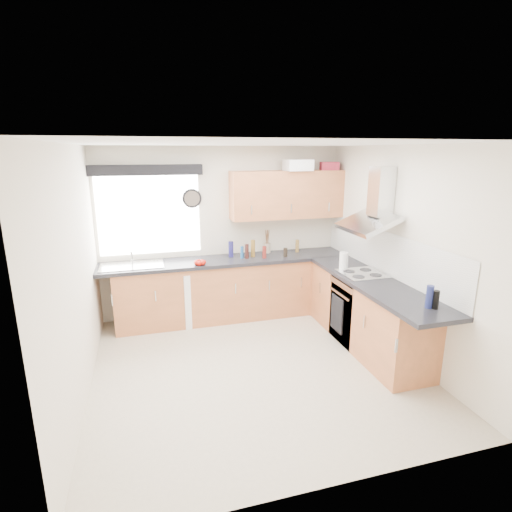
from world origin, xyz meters
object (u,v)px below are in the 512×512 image
object	(u,v)px
oven	(360,310)
washing_machine	(196,295)
extractor_hood	(374,207)
upper_cabinets	(287,195)

from	to	relation	value
oven	washing_machine	bearing A→B (deg)	148.29
extractor_hood	washing_machine	xyz separation A→B (m)	(-2.07, 1.22, -1.38)
oven	washing_machine	xyz separation A→B (m)	(-1.97, 1.22, -0.03)
oven	washing_machine	size ratio (longest dim) A/B	1.08
oven	extractor_hood	xyz separation A→B (m)	(0.10, -0.00, 1.34)
extractor_hood	upper_cabinets	xyz separation A→B (m)	(-0.65, 1.33, 0.03)
oven	upper_cabinets	xyz separation A→B (m)	(-0.55, 1.32, 1.38)
extractor_hood	washing_machine	bearing A→B (deg)	149.54
extractor_hood	upper_cabinets	bearing A→B (deg)	116.13
washing_machine	upper_cabinets	bearing A→B (deg)	-11.83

